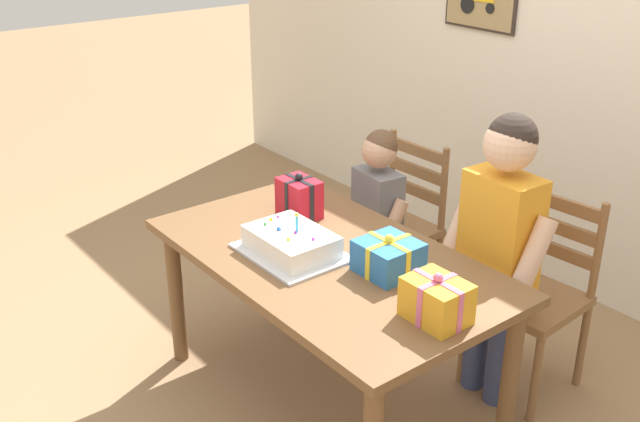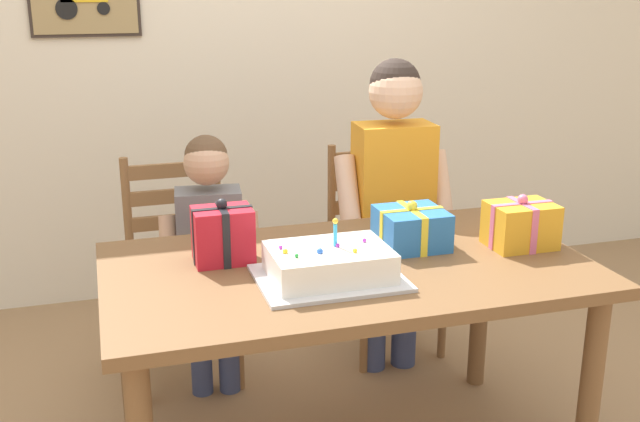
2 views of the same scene
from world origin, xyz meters
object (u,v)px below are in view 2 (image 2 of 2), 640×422
(gift_box_red_large, at_px, (223,235))
(gift_box_beside_cake, at_px, (521,225))
(birthday_cake, at_px, (329,265))
(chair_left, at_px, (181,268))
(child_older, at_px, (393,188))
(child_younger, at_px, (210,242))
(gift_box_corner_small, at_px, (411,228))
(dining_table, at_px, (348,290))
(chair_right, at_px, (383,247))

(gift_box_red_large, xyz_separation_m, gift_box_beside_cake, (1.00, -0.15, -0.01))
(gift_box_red_large, distance_m, gift_box_beside_cake, 1.01)
(birthday_cake, distance_m, chair_left, 1.05)
(child_older, bearing_deg, child_younger, 179.96)
(child_younger, bearing_deg, gift_box_corner_small, -39.28)
(dining_table, bearing_deg, chair_right, 61.46)
(birthday_cake, bearing_deg, gift_box_corner_small, 30.13)
(dining_table, distance_m, chair_right, 0.96)
(gift_box_corner_small, xyz_separation_m, chair_right, (0.19, 0.73, -0.34))
(child_younger, bearing_deg, birthday_cake, -70.14)
(dining_table, xyz_separation_m, chair_left, (-0.45, 0.83, -0.18))
(birthday_cake, bearing_deg, child_older, 55.12)
(gift_box_red_large, height_order, child_older, child_older)
(dining_table, height_order, child_younger, child_younger)
(gift_box_red_large, xyz_separation_m, gift_box_corner_small, (0.64, -0.04, -0.02))
(gift_box_corner_small, height_order, child_younger, child_younger)
(chair_left, bearing_deg, gift_box_red_large, -83.95)
(gift_box_beside_cake, height_order, gift_box_corner_small, gift_box_beside_cake)
(gift_box_beside_cake, bearing_deg, chair_left, 142.03)
(dining_table, distance_m, child_younger, 0.70)
(gift_box_red_large, xyz_separation_m, chair_right, (0.83, 0.69, -0.36))
(birthday_cake, relative_size, child_younger, 0.41)
(birthday_cake, xyz_separation_m, child_younger, (-0.26, 0.71, -0.14))
(chair_left, relative_size, child_older, 0.69)
(chair_left, xyz_separation_m, child_older, (0.85, -0.23, 0.34))
(chair_right, height_order, child_older, child_older)
(gift_box_red_large, relative_size, gift_box_beside_cake, 0.96)
(child_older, bearing_deg, dining_table, -123.57)
(child_older, bearing_deg, chair_left, 165.08)
(dining_table, xyz_separation_m, child_older, (0.40, 0.60, 0.16))
(gift_box_red_large, bearing_deg, birthday_cake, -41.72)
(birthday_cake, distance_m, chair_right, 1.13)
(gift_box_beside_cake, bearing_deg, child_younger, 147.99)
(chair_right, bearing_deg, gift_box_red_large, -140.21)
(dining_table, xyz_separation_m, birthday_cake, (-0.10, -0.11, 0.14))
(birthday_cake, distance_m, gift_box_corner_small, 0.42)
(gift_box_corner_small, bearing_deg, child_younger, 140.72)
(dining_table, height_order, child_older, child_older)
(birthday_cake, distance_m, child_older, 0.87)
(birthday_cake, relative_size, gift_box_beside_cake, 1.97)
(chair_right, bearing_deg, birthday_cake, -120.27)
(gift_box_red_large, bearing_deg, child_older, 30.81)
(dining_table, xyz_separation_m, chair_right, (0.45, 0.83, -0.18))
(birthday_cake, bearing_deg, gift_box_red_large, 138.28)
(dining_table, bearing_deg, gift_box_beside_cake, -0.96)
(gift_box_corner_small, bearing_deg, gift_box_red_large, 176.33)
(gift_box_beside_cake, height_order, chair_right, gift_box_beside_cake)
(gift_box_red_large, bearing_deg, chair_right, 39.79)
(gift_box_red_large, distance_m, child_older, 0.91)
(child_younger, bearing_deg, gift_box_red_large, -92.74)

